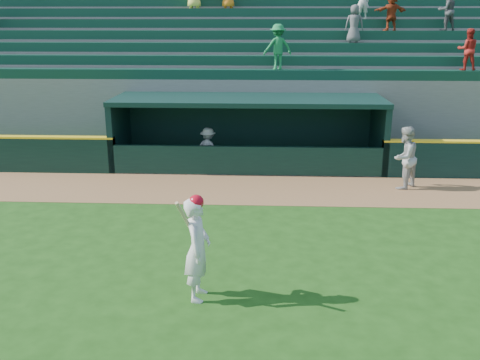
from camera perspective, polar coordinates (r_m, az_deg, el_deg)
The scene contains 7 objects.
ground at distance 12.03m, azimuth -0.36°, elevation -8.16°, with size 120.00×120.00×0.00m, color #1B4511.
warning_track at distance 16.59m, azimuth 0.54°, elevation -0.99°, with size 40.00×3.00×0.01m, color brown.
dugout_player_front at distance 17.24m, azimuth 17.14°, elevation 2.29°, with size 0.95×0.74×1.95m, color #A0A09B.
dugout_player_inside at distance 18.70m, azimuth -3.42°, elevation 3.36°, with size 0.95×0.55×1.47m, color #A9A9A4.
dugout at distance 19.26m, azimuth 0.90°, elevation 5.67°, with size 9.40×2.80×2.46m.
stands at distance 23.62m, azimuth 1.30°, elevation 10.30°, with size 34.50×6.34×7.53m.
batter_at_plate at distance 9.98m, azimuth -4.57°, elevation -7.21°, with size 0.58×0.83×2.07m.
Camera 1 is at (0.59, -10.89, 5.07)m, focal length 40.00 mm.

